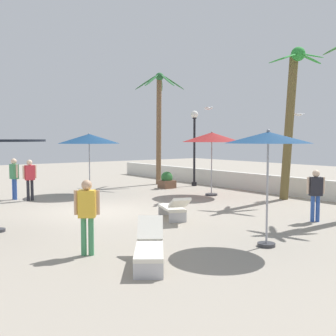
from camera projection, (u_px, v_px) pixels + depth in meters
ground_plane at (96, 212)px, 14.10m from camera, size 56.00×56.00×0.00m
boundary_wall at (266, 184)px, 19.26m from camera, size 25.20×0.30×0.84m
patio_umbrella_0 at (268, 139)px, 9.47m from camera, size 2.01×2.01×2.76m
patio_umbrella_2 at (212, 138)px, 18.11m from camera, size 2.64×2.64×2.86m
patio_umbrella_3 at (89, 139)px, 18.40m from camera, size 2.76×2.76×2.79m
palm_tree_0 at (159, 116)px, 22.52m from camera, size 2.60×2.73×6.13m
palm_tree_3 at (291, 110)px, 16.65m from camera, size 2.08×2.29×6.18m
lamp_post_1 at (194, 138)px, 21.83m from camera, size 0.40×0.40×4.01m
lounge_chair_0 at (174, 207)px, 12.73m from camera, size 1.93×1.18×0.82m
lounge_chair_2 at (149, 245)px, 8.23m from camera, size 1.86×1.53×0.84m
guest_0 at (316, 191)px, 12.45m from camera, size 0.40×0.48×1.59m
guest_1 at (14, 175)px, 16.97m from camera, size 0.55×0.30×1.71m
guest_2 at (87, 210)px, 8.84m from camera, size 0.40×0.48×1.65m
guest_3 at (30, 176)px, 16.68m from camera, size 0.27×0.56×1.68m
seagull_0 at (298, 114)px, 17.75m from camera, size 0.39×0.92×0.14m
seagull_1 at (208, 108)px, 17.15m from camera, size 0.80×0.86×0.14m
planter at (167, 181)px, 20.98m from camera, size 0.70×0.70×0.85m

